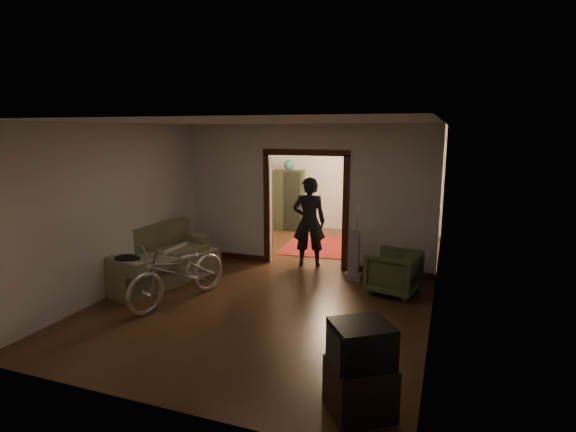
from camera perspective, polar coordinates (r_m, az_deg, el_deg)
The scene contains 24 objects.
floor at distance 8.45m, azimuth 0.70°, elevation -7.65°, with size 5.00×8.50×0.01m, color #361F11.
ceiling at distance 8.01m, azimuth 0.75°, elevation 11.70°, with size 5.00×8.50×0.01m, color white.
wall_back at distance 12.17m, azimuth 7.36°, elevation 4.73°, with size 5.00×0.02×2.80m, color beige.
wall_left at distance 9.23m, azimuth -14.10°, elevation 2.55°, with size 0.02×8.50×2.80m, color beige.
wall_right at distance 7.67m, azimuth 18.64°, elevation 0.66°, with size 0.02×8.50×2.80m, color beige.
partition_wall at distance 8.82m, azimuth 2.33°, elevation 2.49°, with size 5.00×0.14×2.80m, color beige.
door_casing at distance 8.87m, azimuth 2.32°, elevation 0.57°, with size 1.74×0.20×2.32m, color #36150C.
far_window at distance 11.99m, azimuth 10.62°, elevation 5.26°, with size 0.98×0.06×1.28m, color black.
chandelier at distance 10.41m, azimuth 5.34°, elevation 8.99°, with size 0.24×0.24×0.24m, color #FFE0A5.
light_switch at distance 8.51m, azimuth 8.92°, elevation 1.04°, with size 0.08×0.01×0.12m, color silver.
sofa at distance 8.35m, azimuth -15.96°, elevation -4.80°, with size 0.96×2.12×0.98m, color #666946.
rolled_paper at distance 8.52m, azimuth -14.25°, elevation -4.12°, with size 0.10×0.10×0.81m, color beige.
jacket at distance 7.58m, azimuth -19.75°, elevation -5.11°, with size 0.44×0.33×0.13m, color black.
bicycle at distance 7.29m, azimuth -13.70°, elevation -6.88°, with size 0.66×1.90×1.00m, color silver.
armchair at distance 7.72m, azimuth 13.23°, elevation -6.94°, with size 0.77×0.79×0.72m, color #43502D.
tv_stand at distance 4.64m, azimuth 9.11°, elevation -20.80°, with size 0.57×0.52×0.52m, color black.
crt_tv at distance 4.43m, azimuth 9.29°, elevation -16.06°, with size 0.53×0.48×0.46m, color black.
vacuum at distance 8.24m, azimuth 8.34°, elevation -4.89°, with size 0.28×0.23×0.92m, color gray.
person at distance 8.91m, azimuth 2.69°, elevation -0.73°, with size 0.65×0.43×1.79m, color black.
oriental_rug at distance 10.62m, azimuth 4.00°, elevation -3.74°, with size 1.57×2.06×0.02m, color maroon.
locker at distance 12.17m, azimuth 0.12°, elevation 2.03°, with size 0.81×0.45×1.62m, color #242C1A.
globe at distance 12.05m, azimuth 0.12°, elevation 7.34°, with size 0.28×0.28×0.28m, color #1E5972.
desk at distance 11.72m, azimuth 12.44°, elevation -0.82°, with size 0.97×0.55×0.72m, color black.
desk_chair at distance 11.20m, azimuth 9.27°, elevation -0.64°, with size 0.42×0.42×0.95m, color black.
Camera 1 is at (2.64, -7.56, 2.69)m, focal length 28.00 mm.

